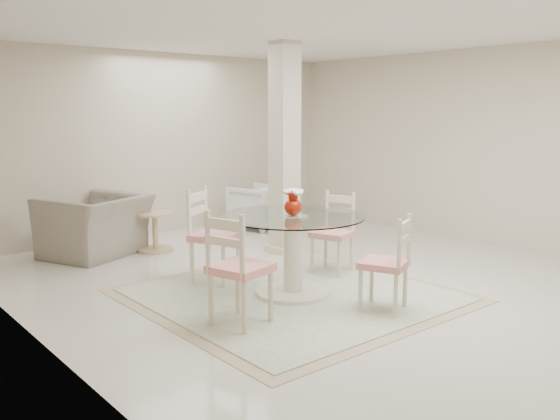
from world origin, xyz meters
TOP-DOWN VIEW (x-y plane):
  - ground at (0.00, 0.00)m, footprint 7.00×7.00m
  - room_shell at (0.00, 0.00)m, footprint 6.02×7.02m
  - column at (0.50, 1.30)m, footprint 0.30×0.30m
  - area_rug at (-0.63, -0.17)m, footprint 2.89×2.89m
  - dining_table at (-0.63, -0.17)m, footprint 1.42×1.42m
  - red_vase at (-0.63, -0.17)m, footprint 0.20×0.19m
  - dining_chair_east at (0.32, 0.19)m, footprint 0.52×0.52m
  - dining_chair_north at (-1.01, 0.79)m, footprint 0.62×0.62m
  - dining_chair_west at (-1.59, -0.52)m, footprint 0.55×0.55m
  - dining_chair_south at (-0.27, -1.11)m, footprint 0.53×0.53m
  - recliner_taupe at (-1.46, 2.73)m, footprint 1.51×1.44m
  - armchair_white at (1.25, 2.82)m, footprint 0.90×0.91m
  - side_table at (-0.77, 2.45)m, footprint 0.50×0.50m

SIDE VIEW (x-z plane):
  - ground at x=0.00m, z-range 0.00..0.00m
  - area_rug at x=-0.63m, z-range 0.00..0.02m
  - side_table at x=-0.77m, z-range -0.02..0.50m
  - armchair_white at x=1.25m, z-range 0.00..0.69m
  - recliner_taupe at x=-1.46m, z-range 0.00..0.78m
  - dining_table at x=-0.63m, z-range 0.01..0.83m
  - dining_chair_south at x=-0.27m, z-range 0.03..1.03m
  - dining_chair_east at x=0.32m, z-range 0.03..1.05m
  - dining_chair_west at x=-1.59m, z-range 0.03..1.15m
  - dining_chair_north at x=-1.01m, z-range 0.03..1.16m
  - red_vase at x=-0.63m, z-range 0.83..1.09m
  - column at x=0.50m, z-range 0.00..2.70m
  - room_shell at x=0.00m, z-range 0.50..3.21m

